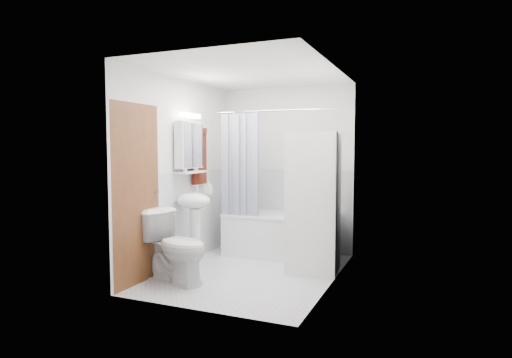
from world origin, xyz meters
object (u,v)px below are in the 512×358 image
at_px(bathtub, 281,233).
at_px(sink, 194,212).
at_px(washer_dryer, 313,202).
at_px(toilet, 176,247).

distance_m(bathtub, sink, 1.33).
height_order(bathtub, washer_dryer, washer_dryer).
bearing_deg(washer_dryer, sink, -169.08).
relative_size(sink, toilet, 1.28).
xyz_separation_m(sink, toilet, (0.12, -0.60, -0.30)).
height_order(bathtub, sink, sink).
relative_size(sink, washer_dryer, 0.61).
distance_m(sink, toilet, 0.68).
height_order(sink, washer_dryer, washer_dryer).
xyz_separation_m(sink, washer_dryer, (1.43, 0.43, 0.15)).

